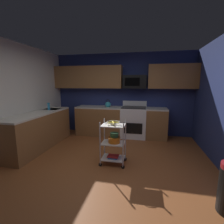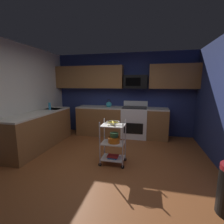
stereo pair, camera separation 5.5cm
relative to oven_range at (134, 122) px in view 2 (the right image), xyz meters
The scene contains 14 objects.
floor 2.20m from the oven_range, 101.16° to the right, with size 4.40×4.80×0.04m, color brown.
wall_back 0.98m from the oven_range, 141.83° to the left, with size 4.52×0.06×2.60m, color navy.
wall_left 3.48m from the oven_range, 141.50° to the right, with size 0.06×4.80×2.60m, color silver.
counter_run 1.39m from the oven_range, 154.01° to the right, with size 3.61×2.78×0.92m.
oven_range is the anchor object (origin of this frame).
upper_cabinets 1.47m from the oven_range, 165.50° to the left, with size 4.40×0.33×0.70m.
microwave 1.23m from the oven_range, 90.26° to the left, with size 0.70×0.39×0.40m.
rolling_cart 1.89m from the oven_range, 98.15° to the right, with size 0.53×0.37×0.91m.
fruit_bowl 1.93m from the oven_range, 98.15° to the right, with size 0.27×0.27×0.07m.
mixing_bowl_large 1.88m from the oven_range, 97.55° to the right, with size 0.25×0.25×0.11m.
mixing_bowl_small 1.85m from the oven_range, 97.77° to the right, with size 0.18×0.18×0.08m.
book_stack 1.91m from the oven_range, 98.15° to the right, with size 0.23×0.19×0.04m.
kettle 0.97m from the oven_range, behind, with size 0.21×0.18×0.26m.
dish_soap_bottle 2.54m from the oven_range, 158.10° to the right, with size 0.06×0.06×0.20m, color #2D8CBF.
Camera 2 is at (0.84, -2.86, 1.65)m, focal length 26.14 mm.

